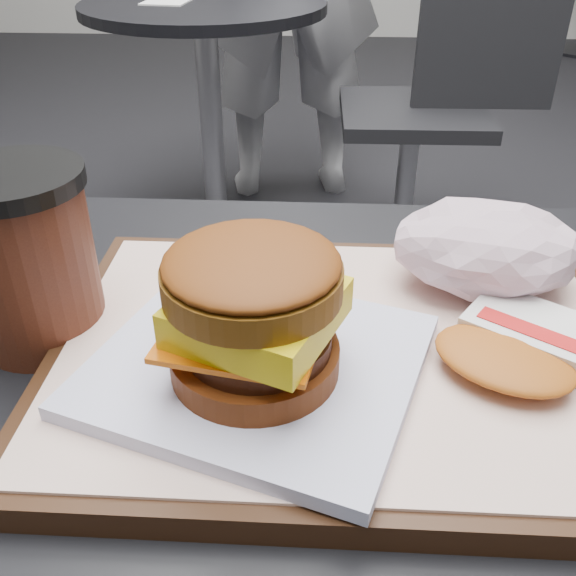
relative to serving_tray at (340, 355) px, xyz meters
The scene contains 8 objects.
serving_tray is the anchor object (origin of this frame).
breakfast_sandwich 0.08m from the serving_tray, 143.42° to the right, with size 0.23×0.22×0.09m.
hash_brown 0.12m from the serving_tray, ahead, with size 0.14×0.13×0.02m.
crumpled_wrapper 0.14m from the serving_tray, 36.99° to the left, with size 0.13×0.11×0.06m, color silver, non-canonical shape.
coffee_cup 0.22m from the serving_tray, behind, with size 0.09×0.09×0.13m.
neighbor_table 1.66m from the serving_tray, 102.71° to the left, with size 0.70×0.70×0.75m.
napkin 1.64m from the serving_tray, 106.33° to the left, with size 0.12×0.12×0.00m, color white.
neighbor_chair 1.60m from the serving_tray, 78.42° to the left, with size 0.60×0.43×0.88m.
Camera 1 is at (-0.00, -0.29, 1.05)m, focal length 40.00 mm.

